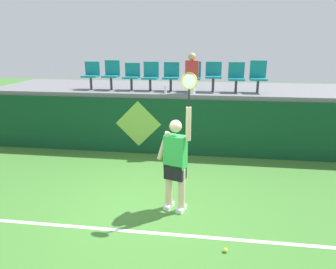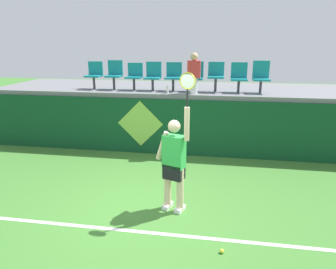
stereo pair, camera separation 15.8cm
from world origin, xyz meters
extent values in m
plane|color=#3D752D|center=(0.00, 0.00, 0.00)|extent=(40.00, 40.00, 0.00)
cube|color=#0F4223|center=(0.00, 3.15, 0.77)|extent=(10.93, 0.20, 1.54)
cube|color=slate|center=(0.00, 4.54, 1.60)|extent=(10.93, 2.89, 0.12)
cube|color=white|center=(0.00, -0.69, 0.00)|extent=(9.84, 0.08, 0.01)
cube|color=white|center=(0.41, 0.17, 0.04)|extent=(0.20, 0.28, 0.08)
cube|color=white|center=(0.66, 0.08, 0.04)|extent=(0.20, 0.28, 0.08)
cylinder|color=beige|center=(0.41, 0.17, 0.42)|extent=(0.13, 0.13, 0.85)
cylinder|color=beige|center=(0.66, 0.08, 0.42)|extent=(0.13, 0.13, 0.85)
cube|color=black|center=(0.54, 0.12, 0.77)|extent=(0.41, 0.33, 0.28)
cube|color=green|center=(0.54, 0.12, 1.14)|extent=(0.43, 0.33, 0.59)
sphere|color=beige|center=(0.54, 0.12, 1.60)|extent=(0.22, 0.22, 0.22)
cylinder|color=beige|center=(0.31, 0.20, 1.21)|extent=(0.27, 0.17, 0.55)
cylinder|color=beige|center=(0.76, 0.04, 1.67)|extent=(0.09, 0.09, 0.58)
cylinder|color=black|center=(0.76, 0.04, 2.11)|extent=(0.03, 0.03, 0.30)
torus|color=gold|center=(0.76, 0.04, 2.39)|extent=(0.27, 0.11, 0.28)
ellipsoid|color=silver|center=(0.76, 0.04, 2.39)|extent=(0.23, 0.09, 0.24)
sphere|color=#D1E533|center=(1.43, -1.02, 0.03)|extent=(0.07, 0.07, 0.07)
cylinder|color=white|center=(-0.10, 3.27, 1.78)|extent=(0.08, 0.08, 0.23)
cylinder|color=#38383D|center=(-2.37, 3.74, 1.84)|extent=(0.07, 0.07, 0.35)
cube|color=#147F89|center=(-2.37, 3.74, 2.04)|extent=(0.44, 0.42, 0.05)
cube|color=#147F89|center=(-2.37, 3.93, 2.26)|extent=(0.44, 0.04, 0.38)
cylinder|color=#38383D|center=(-1.76, 3.74, 1.84)|extent=(0.07, 0.07, 0.36)
cube|color=#147F89|center=(-1.76, 3.74, 2.05)|extent=(0.44, 0.42, 0.05)
cube|color=#147F89|center=(-1.76, 3.93, 2.28)|extent=(0.44, 0.04, 0.42)
cylinder|color=#38383D|center=(-1.16, 3.74, 1.83)|extent=(0.07, 0.07, 0.34)
cube|color=#147F89|center=(-1.16, 3.74, 2.02)|extent=(0.44, 0.42, 0.05)
cube|color=#147F89|center=(-1.16, 3.93, 2.24)|extent=(0.44, 0.04, 0.37)
cylinder|color=#38383D|center=(-0.61, 3.74, 1.83)|extent=(0.07, 0.07, 0.33)
cube|color=#147F89|center=(-0.61, 3.74, 2.02)|extent=(0.44, 0.42, 0.05)
cube|color=#147F89|center=(-0.61, 3.93, 2.25)|extent=(0.44, 0.04, 0.42)
cylinder|color=#38383D|center=(-0.02, 3.74, 1.83)|extent=(0.07, 0.07, 0.34)
cube|color=#147F89|center=(-0.02, 3.74, 2.03)|extent=(0.44, 0.42, 0.05)
cube|color=#147F89|center=(-0.02, 3.93, 2.25)|extent=(0.44, 0.04, 0.40)
cylinder|color=#38383D|center=(0.59, 3.74, 1.83)|extent=(0.07, 0.07, 0.34)
cube|color=#147F89|center=(0.59, 3.74, 2.02)|extent=(0.44, 0.42, 0.05)
cube|color=#147F89|center=(0.59, 3.93, 2.26)|extent=(0.44, 0.04, 0.43)
cylinder|color=#38383D|center=(1.16, 3.74, 1.86)|extent=(0.07, 0.07, 0.38)
cube|color=#147F89|center=(1.16, 3.74, 2.07)|extent=(0.44, 0.42, 0.05)
cube|color=#147F89|center=(1.16, 3.93, 2.28)|extent=(0.44, 0.04, 0.38)
cylinder|color=#38383D|center=(1.79, 3.74, 1.83)|extent=(0.07, 0.07, 0.33)
cube|color=#147F89|center=(1.79, 3.74, 2.02)|extent=(0.44, 0.42, 0.05)
cube|color=#147F89|center=(1.79, 3.93, 2.26)|extent=(0.44, 0.04, 0.42)
cylinder|color=#38383D|center=(2.37, 3.74, 1.83)|extent=(0.07, 0.07, 0.34)
cube|color=#147F89|center=(2.37, 3.74, 2.03)|extent=(0.44, 0.42, 0.05)
cube|color=#147F89|center=(2.37, 3.93, 2.28)|extent=(0.44, 0.04, 0.46)
cylinder|color=white|center=(0.59, 3.39, 1.87)|extent=(0.20, 0.20, 0.42)
cube|color=red|center=(0.59, 3.39, 2.30)|extent=(0.34, 0.20, 0.45)
sphere|color=#DBAD84|center=(0.59, 3.39, 2.63)|extent=(0.20, 0.20, 0.20)
cube|color=#0F4223|center=(-0.82, 3.04, 0.00)|extent=(0.90, 0.01, 0.00)
plane|color=#8CC64C|center=(-0.82, 3.04, 0.85)|extent=(1.27, 0.00, 1.27)
camera|label=1|loc=(1.13, -5.08, 3.00)|focal=33.58mm
camera|label=2|loc=(1.29, -5.05, 3.00)|focal=33.58mm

